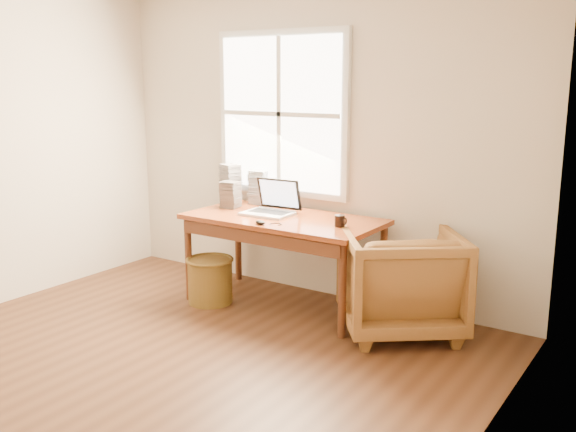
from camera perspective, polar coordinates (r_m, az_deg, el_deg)
name	(u,v)px	position (r m, az deg, el deg)	size (l,w,h in m)	color
room_shell	(125,172)	(3.90, -14.32, 3.85)	(4.04, 4.54, 2.64)	#502E1B
desk	(283,219)	(5.21, -0.41, -0.29)	(1.60, 0.80, 0.04)	brown
armchair	(400,281)	(4.82, 9.97, -5.73)	(0.83, 0.86, 0.78)	brown
wicker_stool	(210,281)	(5.45, -6.93, -5.76)	(0.37, 0.37, 0.37)	brown
laptop	(267,195)	(5.25, -1.87, 1.88)	(0.45, 0.47, 0.34)	silver
mouse	(260,222)	(4.94, -2.47, -0.57)	(0.10, 0.06, 0.03)	black
coffee_mug	(340,221)	(4.88, 4.61, -0.43)	(0.08, 0.08, 0.09)	black
cd_stack_a	(259,187)	(5.74, -2.60, 2.59)	(0.15, 0.13, 0.30)	silver
cd_stack_b	(230,195)	(5.58, -5.15, 1.88)	(0.15, 0.13, 0.23)	#26262B
cd_stack_c	(231,183)	(5.79, -5.12, 2.90)	(0.16, 0.14, 0.35)	#A19FAC
cd_stack_d	(271,196)	(5.64, -1.50, 1.75)	(0.13, 0.12, 0.17)	silver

